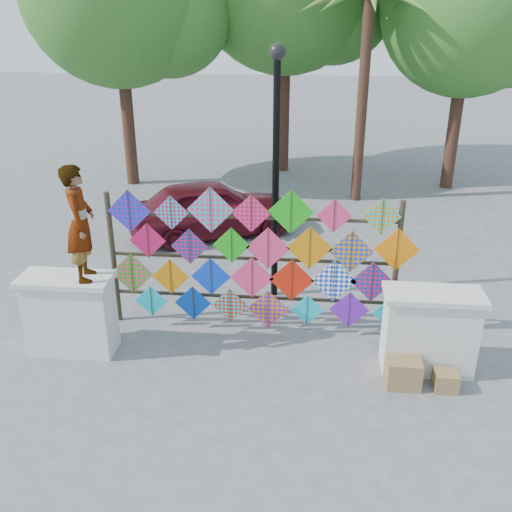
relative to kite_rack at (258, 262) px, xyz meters
name	(u,v)px	position (x,y,z in m)	size (l,w,h in m)	color
ground	(247,352)	(-0.11, -0.73, -1.23)	(80.00, 80.00, 0.00)	gray
parapet_left	(70,314)	(-2.81, -0.93, -0.58)	(1.40, 0.65, 1.28)	silver
parapet_right	(429,331)	(2.59, -0.93, -0.58)	(1.40, 0.65, 1.28)	silver
kite_rack	(258,262)	(0.00, 0.00, 0.00)	(4.96, 0.24, 2.45)	#31291B
tree_east	(474,6)	(4.98, 8.80, 3.75)	(5.40, 4.80, 7.42)	#4E2E21
palm_tree	(369,8)	(2.09, 7.27, 3.72)	(3.62, 3.62, 5.83)	#4E2E21
vendor_woman	(80,223)	(-2.47, -0.93, 0.91)	(0.63, 0.41, 1.72)	#99999E
sedan	(212,208)	(-1.46, 4.21, -0.57)	(1.57, 3.89, 1.33)	#560E19
lamppost	(276,153)	(0.19, 1.27, 1.46)	(0.28, 0.28, 4.46)	black
cardboard_box_near	(403,372)	(2.20, -1.35, -1.02)	(0.48, 0.43, 0.43)	olive
cardboard_box_far	(446,381)	(2.79, -1.41, -1.09)	(0.33, 0.30, 0.28)	olive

